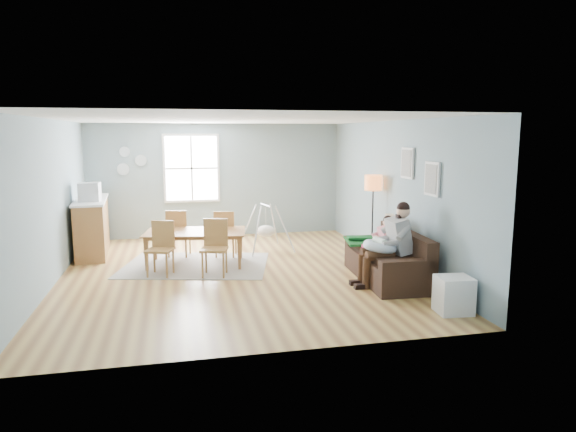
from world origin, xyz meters
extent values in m
cube|color=#956234|center=(0.00, 0.00, -0.04)|extent=(8.40, 9.40, 0.08)
cube|color=white|center=(0.00, 0.00, 3.00)|extent=(8.40, 9.40, 0.60)
cube|color=gray|center=(0.00, 4.66, 1.35)|extent=(8.40, 0.08, 3.90)
cube|color=gray|center=(0.00, -4.66, 1.35)|extent=(8.40, 0.08, 3.90)
cube|color=gray|center=(4.16, 0.00, 1.35)|extent=(0.08, 9.40, 3.90)
cube|color=silver|center=(-0.60, 3.47, 1.65)|extent=(1.32, 0.06, 1.62)
cube|color=white|center=(-0.60, 3.44, 1.65)|extent=(1.20, 0.02, 1.50)
cube|color=silver|center=(-0.60, 3.43, 1.65)|extent=(1.20, 0.03, 0.04)
cube|color=silver|center=(-0.60, 3.43, 1.65)|extent=(0.04, 0.03, 1.50)
cube|color=silver|center=(2.97, -1.50, 1.75)|extent=(0.04, 0.44, 0.54)
cube|color=slate|center=(2.94, -1.50, 1.75)|extent=(0.01, 0.36, 0.46)
cube|color=silver|center=(2.97, -0.60, 1.95)|extent=(0.04, 0.44, 0.54)
cube|color=slate|center=(2.94, -0.60, 1.95)|extent=(0.01, 0.36, 0.46)
cylinder|color=#A1B7C2|center=(-2.10, 3.47, 2.05)|extent=(0.24, 0.02, 0.24)
cylinder|color=#A1B7C2|center=(-1.75, 3.47, 1.85)|extent=(0.26, 0.02, 0.26)
cylinder|color=#A1B7C2|center=(-2.15, 3.47, 1.65)|extent=(0.28, 0.02, 0.28)
cube|color=black|center=(2.45, -1.01, 0.21)|extent=(1.01, 2.12, 0.41)
cube|color=black|center=(2.79, -1.04, 0.63)|extent=(0.32, 2.08, 0.42)
cube|color=black|center=(2.39, -1.95, 0.49)|extent=(0.90, 0.25, 0.16)
cube|color=black|center=(2.51, -0.08, 0.49)|extent=(0.90, 0.25, 0.16)
cube|color=#14591F|center=(2.47, -0.32, 0.53)|extent=(1.07, 0.96, 0.04)
cube|color=tan|center=(2.76, -0.49, 0.76)|extent=(0.23, 0.52, 0.50)
cube|color=#9A9A9C|center=(2.52, -1.31, 0.82)|extent=(0.36, 0.45, 0.60)
sphere|color=#E7AF8D|center=(2.59, -1.31, 1.22)|extent=(0.22, 0.22, 0.22)
sphere|color=black|center=(2.59, -1.31, 1.27)|extent=(0.21, 0.21, 0.21)
cylinder|color=#331D12|center=(2.16, -1.42, 0.53)|extent=(0.47, 0.16, 0.16)
cylinder|color=#331D12|center=(2.16, -1.20, 0.53)|extent=(0.47, 0.16, 0.16)
cylinder|color=#331D12|center=(1.94, -1.42, 0.26)|extent=(0.13, 0.13, 0.51)
cylinder|color=#331D12|center=(1.94, -1.20, 0.26)|extent=(0.13, 0.13, 0.51)
cube|color=black|center=(1.86, -1.42, 0.04)|extent=(0.24, 0.10, 0.08)
cube|color=black|center=(1.86, -1.20, 0.04)|extent=(0.24, 0.10, 0.08)
torus|color=#C8DCFA|center=(2.21, -1.30, 0.65)|extent=(0.57, 0.56, 0.23)
cylinder|color=silver|center=(2.21, -1.30, 0.73)|extent=(0.16, 0.31, 0.13)
sphere|color=#E7AF8D|center=(2.20, -1.13, 0.75)|extent=(0.11, 0.11, 0.11)
cube|color=silver|center=(2.52, -0.81, 0.70)|extent=(0.25, 0.28, 0.38)
sphere|color=#E7AF8D|center=(2.55, -0.81, 0.96)|extent=(0.18, 0.18, 0.18)
sphere|color=black|center=(2.55, -0.81, 0.99)|extent=(0.17, 0.17, 0.17)
cylinder|color=#DD366B|center=(2.27, -0.90, 0.53)|extent=(0.31, 0.11, 0.09)
cylinder|color=#DD366B|center=(2.26, -0.75, 0.53)|extent=(0.31, 0.11, 0.09)
cylinder|color=#DD366B|center=(2.13, -0.90, 0.36)|extent=(0.08, 0.08, 0.31)
cylinder|color=#DD366B|center=(2.12, -0.76, 0.36)|extent=(0.08, 0.08, 0.31)
cylinder|color=black|center=(2.78, 0.47, 0.02)|extent=(0.29, 0.29, 0.03)
cylinder|color=black|center=(2.78, 0.47, 0.73)|extent=(0.03, 0.03, 1.46)
cylinder|color=orange|center=(2.78, 0.47, 1.51)|extent=(0.33, 0.33, 0.29)
cube|color=white|center=(2.70, -2.74, 0.26)|extent=(0.50, 0.45, 0.51)
cube|color=black|center=(2.50, -2.73, 0.26)|extent=(0.06, 0.35, 0.41)
cube|color=gray|center=(-0.67, 0.68, 0.01)|extent=(3.03, 2.56, 0.01)
imported|color=brown|center=(-0.67, 0.68, 0.33)|extent=(1.99, 1.30, 0.65)
cube|color=#A07137|center=(-1.30, 0.07, 0.46)|extent=(0.54, 0.54, 0.04)
cube|color=#A07137|center=(-1.24, 0.25, 0.71)|extent=(0.40, 0.17, 0.47)
cylinder|color=#A07137|center=(-1.52, -0.04, 0.23)|extent=(0.04, 0.04, 0.46)
cylinder|color=#A07137|center=(-1.19, -0.15, 0.23)|extent=(0.04, 0.04, 0.46)
cylinder|color=#A07137|center=(-1.41, 0.29, 0.23)|extent=(0.04, 0.04, 0.46)
cylinder|color=#A07137|center=(-1.08, 0.18, 0.23)|extent=(0.04, 0.04, 0.46)
cube|color=#A07137|center=(-0.38, -0.15, 0.48)|extent=(0.54, 0.54, 0.04)
cube|color=#A07137|center=(-0.33, 0.04, 0.74)|extent=(0.42, 0.14, 0.49)
cylinder|color=#A07137|center=(-0.59, -0.29, 0.24)|extent=(0.04, 0.04, 0.48)
cylinder|color=#A07137|center=(-0.24, -0.37, 0.24)|extent=(0.04, 0.04, 0.48)
cylinder|color=#A07137|center=(-0.51, 0.06, 0.24)|extent=(0.04, 0.04, 0.48)
cylinder|color=#A07137|center=(-0.16, -0.02, 0.24)|extent=(0.04, 0.04, 0.48)
cube|color=#A07137|center=(-0.95, 1.50, 0.47)|extent=(0.53, 0.53, 0.04)
cube|color=#A07137|center=(-1.01, 1.31, 0.72)|extent=(0.41, 0.15, 0.48)
cylinder|color=#A07137|center=(-0.74, 1.63, 0.23)|extent=(0.04, 0.04, 0.47)
cylinder|color=#A07137|center=(-1.08, 1.72, 0.23)|extent=(0.04, 0.04, 0.47)
cylinder|color=#A07137|center=(-0.83, 1.29, 0.23)|extent=(0.04, 0.04, 0.47)
cylinder|color=#A07137|center=(-1.17, 1.38, 0.23)|extent=(0.04, 0.04, 0.47)
cube|color=#A07137|center=(-0.03, 1.28, 0.46)|extent=(0.52, 0.52, 0.04)
cube|color=#A07137|center=(-0.08, 1.10, 0.71)|extent=(0.40, 0.15, 0.47)
cylinder|color=#A07137|center=(0.18, 1.40, 0.23)|extent=(0.04, 0.04, 0.46)
cylinder|color=#A07137|center=(-0.15, 1.49, 0.23)|extent=(0.04, 0.04, 0.46)
cylinder|color=#A07137|center=(0.09, 1.07, 0.23)|extent=(0.04, 0.04, 0.46)
cylinder|color=#A07137|center=(-0.24, 1.16, 0.23)|extent=(0.04, 0.04, 0.46)
cube|color=brown|center=(-2.70, 2.16, 0.55)|extent=(0.69, 2.03, 1.11)
cube|color=white|center=(-2.70, 2.16, 1.12)|extent=(0.74, 2.07, 0.04)
cube|color=silver|center=(-2.65, 1.78, 1.32)|extent=(0.40, 0.38, 0.37)
cube|color=black|center=(-2.83, 1.78, 1.32)|extent=(0.03, 0.30, 0.26)
cylinder|color=silver|center=(0.84, 1.60, 0.98)|extent=(0.14, 0.55, 0.04)
ellipsoid|color=silver|center=(0.84, 1.60, 0.42)|extent=(0.40, 0.40, 0.24)
cylinder|color=silver|center=(0.84, 1.60, 0.70)|extent=(0.01, 0.01, 0.44)
cylinder|color=silver|center=(0.60, 1.24, 0.50)|extent=(0.28, 0.41, 0.97)
cylinder|color=silver|center=(1.21, 1.35, 0.50)|extent=(0.39, 0.30, 0.97)
cylinder|color=silver|center=(0.48, 1.85, 0.50)|extent=(0.39, 0.30, 0.97)
cylinder|color=silver|center=(1.09, 1.96, 0.50)|extent=(0.28, 0.41, 0.97)
camera|label=1|loc=(-1.02, -8.90, 2.45)|focal=32.00mm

